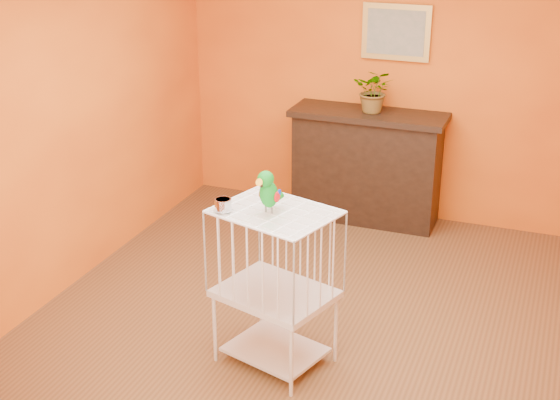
% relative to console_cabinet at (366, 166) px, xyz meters
% --- Properties ---
extents(ground, '(4.50, 4.50, 0.00)m').
position_rel_console_cabinet_xyz_m(ground, '(0.16, -2.00, -0.53)').
color(ground, brown).
rests_on(ground, ground).
extents(room_shell, '(4.50, 4.50, 4.50)m').
position_rel_console_cabinet_xyz_m(room_shell, '(0.16, -2.00, 1.05)').
color(room_shell, orange).
rests_on(room_shell, ground).
extents(console_cabinet, '(1.42, 0.51, 1.06)m').
position_rel_console_cabinet_xyz_m(console_cabinet, '(0.00, 0.00, 0.00)').
color(console_cabinet, black).
rests_on(console_cabinet, ground).
extents(potted_plant, '(0.37, 0.41, 0.31)m').
position_rel_console_cabinet_xyz_m(potted_plant, '(0.05, 0.06, 0.68)').
color(potted_plant, '#26722D').
rests_on(potted_plant, console_cabinet).
extents(framed_picture, '(0.62, 0.04, 0.50)m').
position_rel_console_cabinet_xyz_m(framed_picture, '(0.16, 0.21, 1.22)').
color(framed_picture, gold).
rests_on(framed_picture, room_shell).
extents(birdcage, '(0.84, 0.73, 1.10)m').
position_rel_console_cabinet_xyz_m(birdcage, '(0.08, -2.54, 0.04)').
color(birdcage, silver).
rests_on(birdcage, ground).
extents(feed_cup, '(0.11, 0.11, 0.08)m').
position_rel_console_cabinet_xyz_m(feed_cup, '(-0.22, -2.66, 0.61)').
color(feed_cup, silver).
rests_on(feed_cup, birdcage).
extents(parrot, '(0.15, 0.26, 0.29)m').
position_rel_console_cabinet_xyz_m(parrot, '(0.05, -2.58, 0.71)').
color(parrot, '#59544C').
rests_on(parrot, birdcage).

